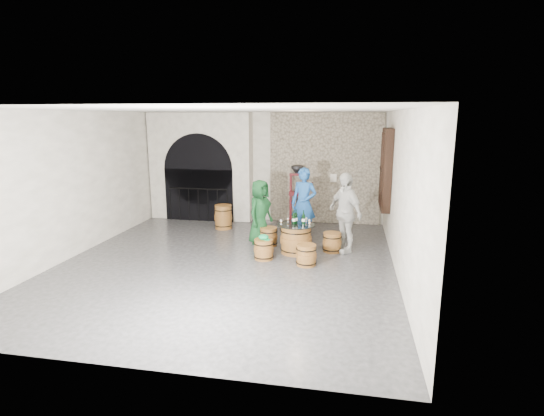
% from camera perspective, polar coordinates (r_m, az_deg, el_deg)
% --- Properties ---
extents(ground, '(8.00, 8.00, 0.00)m').
position_cam_1_polar(ground, '(9.23, -6.01, -7.30)').
color(ground, '#2B2B2D').
rests_on(ground, ground).
extents(wall_back, '(8.00, 0.00, 8.00)m').
position_cam_1_polar(wall_back, '(12.68, -1.01, 5.52)').
color(wall_back, silver).
rests_on(wall_back, ground).
extents(wall_front, '(8.00, 0.00, 8.00)m').
position_cam_1_polar(wall_front, '(5.23, -18.98, -4.79)').
color(wall_front, silver).
rests_on(wall_front, ground).
extents(wall_left, '(0.00, 8.00, 8.00)m').
position_cam_1_polar(wall_left, '(10.39, -25.08, 2.91)').
color(wall_left, silver).
rests_on(wall_left, ground).
extents(wall_right, '(0.00, 8.00, 8.00)m').
position_cam_1_polar(wall_right, '(8.52, 16.95, 1.72)').
color(wall_right, silver).
rests_on(wall_right, ground).
extents(ceiling, '(8.00, 8.00, 0.00)m').
position_cam_1_polar(ceiling, '(8.71, -6.48, 12.97)').
color(ceiling, beige).
rests_on(ceiling, wall_back).
extents(stone_facing_panel, '(3.20, 0.12, 3.18)m').
position_cam_1_polar(stone_facing_panel, '(12.38, 7.15, 5.27)').
color(stone_facing_panel, '#9F927E').
rests_on(stone_facing_panel, ground).
extents(arched_opening, '(3.10, 0.60, 3.19)m').
position_cam_1_polar(arched_opening, '(12.94, -9.55, 5.41)').
color(arched_opening, silver).
rests_on(arched_opening, ground).
extents(shuttered_window, '(0.23, 1.10, 2.00)m').
position_cam_1_polar(shuttered_window, '(10.84, 15.06, 5.04)').
color(shuttered_window, black).
rests_on(shuttered_window, wall_right).
extents(barrel_table, '(0.88, 0.88, 0.68)m').
position_cam_1_polar(barrel_table, '(9.73, 3.23, -4.15)').
color(barrel_table, brown).
rests_on(barrel_table, ground).
extents(barrel_stool_left, '(0.44, 0.44, 0.45)m').
position_cam_1_polar(barrel_stool_left, '(10.29, -0.47, -3.87)').
color(barrel_stool_left, brown).
rests_on(barrel_stool_left, ground).
extents(barrel_stool_far, '(0.44, 0.44, 0.45)m').
position_cam_1_polar(barrel_stool_far, '(10.57, 3.96, -3.47)').
color(barrel_stool_far, brown).
rests_on(barrel_stool_far, ground).
extents(barrel_stool_right, '(0.44, 0.44, 0.45)m').
position_cam_1_polar(barrel_stool_right, '(9.93, 8.08, -4.58)').
color(barrel_stool_right, brown).
rests_on(barrel_stool_right, ground).
extents(barrel_stool_near_right, '(0.44, 0.44, 0.45)m').
position_cam_1_polar(barrel_stool_near_right, '(8.98, 4.63, -6.33)').
color(barrel_stool_near_right, brown).
rests_on(barrel_stool_near_right, ground).
extents(barrel_stool_near_left, '(0.44, 0.44, 0.45)m').
position_cam_1_polar(barrel_stool_near_left, '(9.33, -1.13, -5.57)').
color(barrel_stool_near_left, brown).
rests_on(barrel_stool_near_left, ground).
extents(green_cap, '(0.26, 0.22, 0.12)m').
position_cam_1_polar(green_cap, '(9.25, -1.12, -3.95)').
color(green_cap, '#0C8D4B').
rests_on(green_cap, barrel_stool_near_left).
extents(person_green, '(0.76, 0.91, 1.59)m').
position_cam_1_polar(person_green, '(10.34, -1.62, -0.54)').
color(person_green, '#103B1B').
rests_on(person_green, ground).
extents(person_blue, '(0.75, 0.59, 1.82)m').
position_cam_1_polar(person_blue, '(10.76, 4.30, 0.58)').
color(person_blue, '#1B4E98').
rests_on(person_blue, ground).
extents(person_white, '(1.03, 1.13, 1.85)m').
position_cam_1_polar(person_white, '(9.83, 9.77, -0.60)').
color(person_white, beige).
rests_on(person_white, ground).
extents(wine_bottle_left, '(0.08, 0.08, 0.32)m').
position_cam_1_polar(wine_bottle_left, '(9.61, 2.97, -1.42)').
color(wine_bottle_left, black).
rests_on(wine_bottle_left, barrel_table).
extents(wine_bottle_center, '(0.08, 0.08, 0.32)m').
position_cam_1_polar(wine_bottle_center, '(9.61, 4.26, -1.45)').
color(wine_bottle_center, black).
rests_on(wine_bottle_center, barrel_table).
extents(wine_bottle_right, '(0.08, 0.08, 0.32)m').
position_cam_1_polar(wine_bottle_right, '(9.68, 3.24, -1.33)').
color(wine_bottle_right, black).
rests_on(wine_bottle_right, barrel_table).
extents(tasting_glass_a, '(0.05, 0.05, 0.10)m').
position_cam_1_polar(tasting_glass_a, '(9.59, 1.25, -1.94)').
color(tasting_glass_a, '#BE7524').
rests_on(tasting_glass_a, barrel_table).
extents(tasting_glass_b, '(0.05, 0.05, 0.10)m').
position_cam_1_polar(tasting_glass_b, '(9.71, 5.04, -1.81)').
color(tasting_glass_b, '#BE7524').
rests_on(tasting_glass_b, barrel_table).
extents(tasting_glass_c, '(0.05, 0.05, 0.10)m').
position_cam_1_polar(tasting_glass_c, '(9.81, 2.17, -1.62)').
color(tasting_glass_c, '#BE7524').
rests_on(tasting_glass_c, barrel_table).
extents(tasting_glass_d, '(0.05, 0.05, 0.10)m').
position_cam_1_polar(tasting_glass_d, '(9.87, 4.64, -1.57)').
color(tasting_glass_d, '#BE7524').
rests_on(tasting_glass_d, barrel_table).
extents(tasting_glass_e, '(0.05, 0.05, 0.10)m').
position_cam_1_polar(tasting_glass_e, '(9.48, 5.08, -2.15)').
color(tasting_glass_e, '#BE7524').
rests_on(tasting_glass_e, barrel_table).
extents(tasting_glass_f, '(0.05, 0.05, 0.10)m').
position_cam_1_polar(tasting_glass_f, '(9.66, 1.21, -1.84)').
color(tasting_glass_f, '#BE7524').
rests_on(tasting_glass_f, barrel_table).
extents(side_barrel, '(0.50, 0.50, 0.67)m').
position_cam_1_polar(side_barrel, '(11.90, -6.57, -1.20)').
color(side_barrel, brown).
rests_on(side_barrel, ground).
extents(corking_press, '(0.71, 0.40, 1.71)m').
position_cam_1_polar(corking_press, '(12.13, 3.38, 2.32)').
color(corking_press, '#470B11').
rests_on(corking_press, ground).
extents(control_box, '(0.18, 0.10, 0.22)m').
position_cam_1_polar(control_box, '(12.32, 8.26, 4.03)').
color(control_box, silver).
rests_on(control_box, wall_back).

